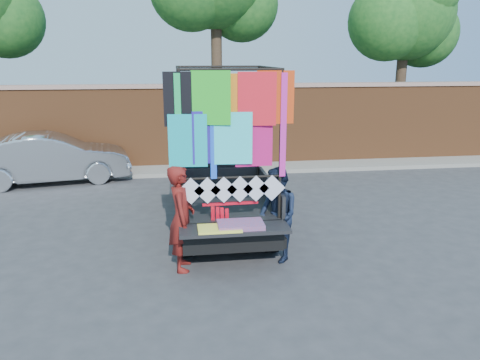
{
  "coord_description": "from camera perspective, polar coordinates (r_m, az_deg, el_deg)",
  "views": [
    {
      "loc": [
        -0.42,
        -7.68,
        3.42
      ],
      "look_at": [
        0.63,
        -0.09,
        1.39
      ],
      "focal_mm": 35.0,
      "sensor_mm": 36.0,
      "label": 1
    }
  ],
  "objects": [
    {
      "name": "man",
      "position": [
        7.99,
        4.55,
        -4.25
      ],
      "size": [
        0.81,
        0.93,
        1.63
      ],
      "primitive_type": "imported",
      "rotation": [
        0.0,
        0.0,
        -1.3
      ],
      "color": "#151E35",
      "rests_on": "ground"
    },
    {
      "name": "tree_right",
      "position": [
        17.74,
        19.78,
        18.3
      ],
      "size": [
        4.2,
        3.3,
        6.62
      ],
      "color": "#38281C",
      "rests_on": "ground"
    },
    {
      "name": "woman",
      "position": [
        7.66,
        -7.15,
        -4.6
      ],
      "size": [
        0.45,
        0.66,
        1.77
      ],
      "primitive_type": "imported",
      "rotation": [
        0.0,
        0.0,
        1.53
      ],
      "color": "maroon",
      "rests_on": "ground"
    },
    {
      "name": "sedan",
      "position": [
        13.99,
        -22.0,
        2.49
      ],
      "size": [
        4.4,
        2.24,
        1.38
      ],
      "primitive_type": "imported",
      "rotation": [
        0.0,
        0.0,
        1.76
      ],
      "color": "#B9BCC0",
      "rests_on": "ground"
    },
    {
      "name": "pickup_truck",
      "position": [
        10.13,
        -2.72,
        -0.04
      ],
      "size": [
        2.06,
        5.16,
        3.25
      ],
      "color": "black",
      "rests_on": "ground"
    },
    {
      "name": "ground",
      "position": [
        8.42,
        -4.39,
        -9.18
      ],
      "size": [
        90.0,
        90.0,
        0.0
      ],
      "primitive_type": "plane",
      "color": "#38383A",
      "rests_on": "ground"
    },
    {
      "name": "brick_wall",
      "position": [
        14.84,
        -6.22,
        6.62
      ],
      "size": [
        30.0,
        0.45,
        2.61
      ],
      "color": "brown",
      "rests_on": "ground"
    },
    {
      "name": "streamer_bundle",
      "position": [
        7.76,
        -1.91,
        -4.25
      ],
      "size": [
        0.93,
        0.08,
        0.64
      ],
      "color": "red",
      "rests_on": "ground"
    },
    {
      "name": "curb",
      "position": [
        14.39,
        -5.99,
        1.23
      ],
      "size": [
        30.0,
        1.2,
        0.12
      ],
      "primitive_type": "cube",
      "color": "gray",
      "rests_on": "ground"
    }
  ]
}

